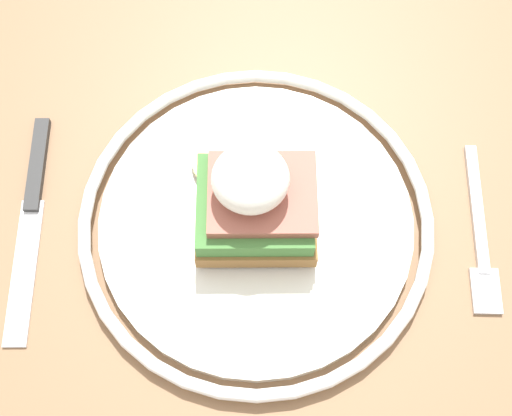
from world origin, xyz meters
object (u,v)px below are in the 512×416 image
object	(u,v)px
plate	(256,222)
fork	(479,234)
sandwich	(254,198)
knife	(32,208)

from	to	relation	value
plate	fork	bearing A→B (deg)	177.18
sandwich	knife	bearing A→B (deg)	-3.87
fork	plate	bearing A→B (deg)	-2.82
plate	fork	distance (m)	0.18
sandwich	fork	distance (m)	0.18
fork	knife	bearing A→B (deg)	-3.81
sandwich	knife	world-z (taller)	sandwich
sandwich	fork	bearing A→B (deg)	176.25
plate	sandwich	distance (m)	0.04
plate	sandwich	xyz separation A→B (m)	(0.00, -0.00, 0.04)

